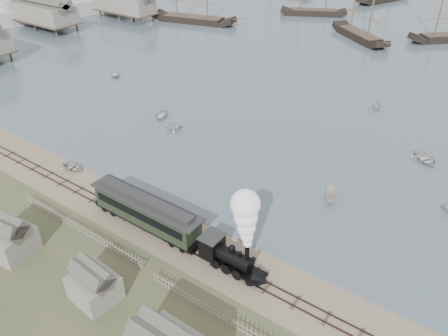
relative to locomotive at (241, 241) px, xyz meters
The scene contains 16 objects.
ground 11.94m from the locomotive, 169.68° to the left, with size 600.00×600.00×0.00m, color gray.
rail_track 11.76m from the locomotive, behind, with size 120.00×1.80×0.16m.
picket_fence_west 18.67m from the locomotive, 164.04° to the right, with size 19.00×0.10×1.20m, color gray, non-canonical shape.
picket_fence_east 7.12m from the locomotive, 74.55° to the right, with size 15.00×0.10×1.20m, color gray, non-canonical shape.
shed_left 24.07m from the locomotive, 152.33° to the right, with size 5.00×4.00×4.10m, color gray, non-canonical shape.
shed_mid 14.10m from the locomotive, 131.92° to the right, with size 4.00×3.50×3.60m, color gray, non-canonical shape.
western_wharf 96.59m from the locomotive, 154.23° to the left, with size 36.00×56.00×8.00m, color gray, non-canonical shape.
locomotive is the anchor object (origin of this frame).
passenger_coach 12.33m from the locomotive, behind, with size 14.28×2.75×3.47m.
beached_dinghy 28.91m from the locomotive, behind, with size 3.32×2.37×0.69m, color beige.
rowboat_0 36.68m from the locomotive, 144.29° to the left, with size 3.64×2.60×0.75m, color beige.
rowboat_1 31.52m from the locomotive, 142.73° to the left, with size 2.77×2.39×1.46m, color beige.
rowboat_2 16.66m from the locomotive, 82.50° to the left, with size 3.23×1.21×1.25m, color beige.
rowboat_3 33.31m from the locomotive, 74.02° to the left, with size 4.21×3.00×0.87m, color beige.
rowboat_6 58.35m from the locomotive, 148.97° to the left, with size 3.30×2.36×0.68m, color beige.
rowboat_7 44.97m from the locomotive, 92.66° to the left, with size 2.75×2.37×1.45m, color beige.
Camera 1 is at (27.17, -27.41, 31.22)m, focal length 35.00 mm.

